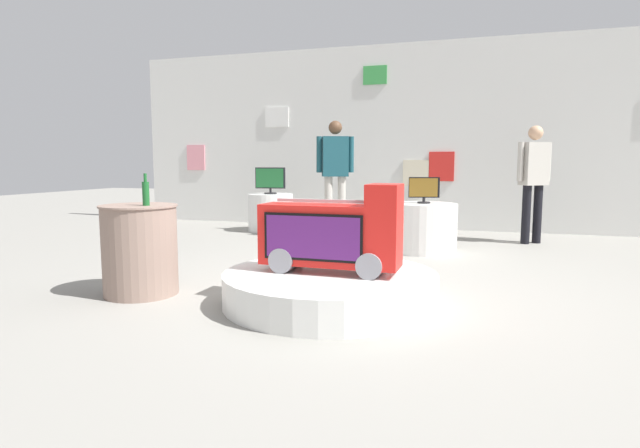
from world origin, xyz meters
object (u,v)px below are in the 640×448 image
at_px(display_pedestal_center_rear, 423,227).
at_px(side_table_round, 140,249).
at_px(novelty_firetruck_tv, 332,236).
at_px(tv_on_center_rear, 424,189).
at_px(bottle_on_side_table, 146,193).
at_px(shopper_browsing_rear, 335,170).
at_px(tv_on_left_rear, 270,180).
at_px(main_display_pedestal, 330,288).
at_px(shopper_browsing_near_truck, 534,175).
at_px(display_pedestal_left_rear, 271,212).

xyz_separation_m(display_pedestal_center_rear, side_table_round, (-2.11, -2.95, 0.09)).
distance_m(novelty_firetruck_tv, display_pedestal_center_rear, 2.81).
relative_size(tv_on_center_rear, bottle_on_side_table, 1.42).
relative_size(side_table_round, shopper_browsing_rear, 0.45).
xyz_separation_m(tv_on_left_rear, shopper_browsing_rear, (1.27, -0.51, 0.17)).
bearing_deg(display_pedestal_center_rear, shopper_browsing_rear, 152.01).
height_order(main_display_pedestal, shopper_browsing_near_truck, shopper_browsing_near_truck).
relative_size(novelty_firetruck_tv, tv_on_center_rear, 2.93).
height_order(display_pedestal_left_rear, tv_on_center_rear, tv_on_center_rear).
bearing_deg(display_pedestal_center_rear, main_display_pedestal, -99.18).
relative_size(side_table_round, bottle_on_side_table, 2.89).
xyz_separation_m(display_pedestal_center_rear, shopper_browsing_rear, (-1.39, 0.74, 0.73)).
xyz_separation_m(novelty_firetruck_tv, tv_on_left_rear, (-2.24, 4.02, 0.30)).
height_order(main_display_pedestal, shopper_browsing_rear, shopper_browsing_rear).
distance_m(side_table_round, bottle_on_side_table, 0.51).
distance_m(display_pedestal_left_rear, tv_on_center_rear, 2.99).
distance_m(display_pedestal_center_rear, bottle_on_side_table, 3.64).
relative_size(main_display_pedestal, shopper_browsing_near_truck, 1.05).
bearing_deg(display_pedestal_center_rear, display_pedestal_left_rear, 154.69).
bearing_deg(display_pedestal_left_rear, shopper_browsing_near_truck, -1.64).
bearing_deg(tv_on_left_rear, shopper_browsing_rear, -22.05).
bearing_deg(tv_on_center_rear, main_display_pedestal, -99.17).
bearing_deg(shopper_browsing_rear, main_display_pedestal, -74.84).
distance_m(main_display_pedestal, tv_on_center_rear, 2.87).
relative_size(display_pedestal_center_rear, shopper_browsing_rear, 0.49).
bearing_deg(novelty_firetruck_tv, shopper_browsing_rear, 105.47).
height_order(novelty_firetruck_tv, shopper_browsing_near_truck, shopper_browsing_near_truck).
height_order(display_pedestal_left_rear, tv_on_left_rear, tv_on_left_rear).
xyz_separation_m(display_pedestal_left_rear, side_table_round, (0.55, -4.21, 0.09)).
bearing_deg(novelty_firetruck_tv, side_table_round, -173.56).
relative_size(main_display_pedestal, side_table_round, 2.22).
bearing_deg(tv_on_left_rear, bottle_on_side_table, -81.15).
distance_m(novelty_firetruck_tv, bottle_on_side_table, 1.63).
height_order(novelty_firetruck_tv, tv_on_left_rear, tv_on_left_rear).
bearing_deg(bottle_on_side_table, display_pedestal_left_rear, 98.83).
xyz_separation_m(display_pedestal_center_rear, shopper_browsing_near_truck, (1.40, 1.14, 0.66)).
bearing_deg(main_display_pedestal, side_table_round, -173.23).
distance_m(display_pedestal_center_rear, shopper_browsing_near_truck, 1.92).
bearing_deg(display_pedestal_left_rear, tv_on_center_rear, -25.39).
distance_m(novelty_firetruck_tv, tv_on_center_rear, 2.80).
bearing_deg(tv_on_left_rear, shopper_browsing_near_truck, -1.58).
bearing_deg(display_pedestal_center_rear, tv_on_left_rear, 154.77).
xyz_separation_m(shopper_browsing_near_truck, shopper_browsing_rear, (-2.79, -0.40, 0.07)).
relative_size(shopper_browsing_near_truck, shopper_browsing_rear, 0.94).
xyz_separation_m(novelty_firetruck_tv, shopper_browsing_near_truck, (1.82, 3.91, 0.41)).
height_order(shopper_browsing_near_truck, shopper_browsing_rear, shopper_browsing_rear).
bearing_deg(main_display_pedestal, tv_on_left_rear, 118.92).
distance_m(main_display_pedestal, display_pedestal_center_rear, 2.80).
bearing_deg(novelty_firetruck_tv, display_pedestal_center_rear, 81.30).
xyz_separation_m(main_display_pedestal, display_pedestal_left_rear, (-2.22, 4.02, 0.18)).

